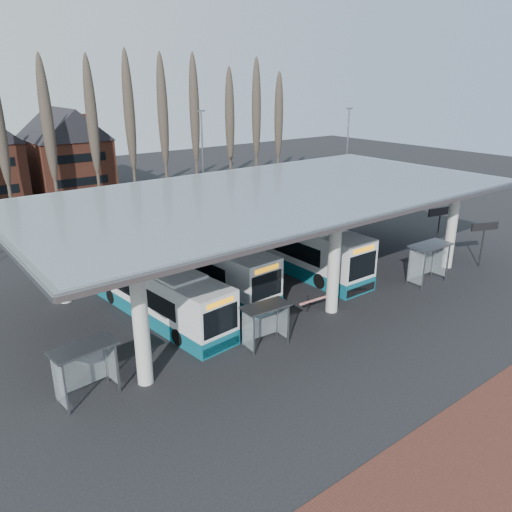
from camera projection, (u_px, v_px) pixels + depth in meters
ground at (364, 326)px, 27.71m from camera, size 140.00×140.00×0.00m
station_canopy at (273, 200)px, 31.75m from camera, size 32.00×16.00×6.34m
poplar_row at (112, 124)px, 49.30m from camera, size 45.10×1.10×14.50m
lamp_post_b at (203, 161)px, 48.72m from camera, size 0.80×0.16×10.17m
lamp_post_c at (347, 156)px, 52.34m from camera, size 0.80×0.16×10.17m
bus_0 at (156, 291)px, 28.58m from camera, size 3.58×11.76×3.22m
bus_1 at (204, 262)px, 32.87m from camera, size 3.25×12.28×3.38m
bus_2 at (293, 244)px, 36.03m from camera, size 2.88×12.97×3.60m
shelter_0 at (83, 360)px, 21.03m from camera, size 2.81×1.61×2.50m
shelter_1 at (265, 316)px, 25.25m from camera, size 2.56×1.41×2.30m
shelter_2 at (428, 254)px, 33.03m from camera, size 3.02×1.60×2.75m
info_sign_0 at (484, 230)px, 35.62m from camera, size 2.13×0.93×3.33m
info_sign_1 at (440, 215)px, 38.58m from camera, size 2.41×0.60×3.62m
barrier at (312, 301)px, 28.98m from camera, size 2.06×0.61×1.03m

